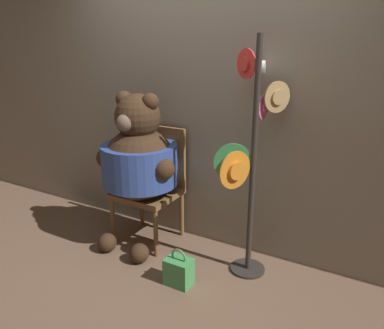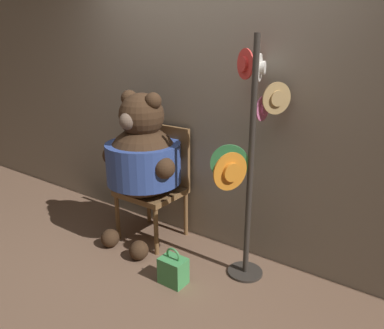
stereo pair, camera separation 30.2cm
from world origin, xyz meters
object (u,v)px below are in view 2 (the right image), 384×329
object	(u,v)px
teddy_bear	(143,158)
hat_display_rack	(246,154)
chair	(157,179)
handbag_on_ground	(173,270)

from	to	relation	value
teddy_bear	hat_display_rack	bearing A→B (deg)	3.98
teddy_bear	chair	bearing A→B (deg)	86.37
hat_display_rack	handbag_on_ground	distance (m)	1.05
chair	handbag_on_ground	xyz separation A→B (m)	(0.61, -0.55, -0.45)
teddy_bear	handbag_on_ground	size ratio (longest dim) A/B	4.56
chair	hat_display_rack	xyz separation A→B (m)	(0.97, -0.11, 0.44)
chair	handbag_on_ground	distance (m)	0.94
chair	teddy_bear	xyz separation A→B (m)	(-0.01, -0.17, 0.25)
hat_display_rack	chair	bearing A→B (deg)	173.76
teddy_bear	handbag_on_ground	world-z (taller)	teddy_bear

